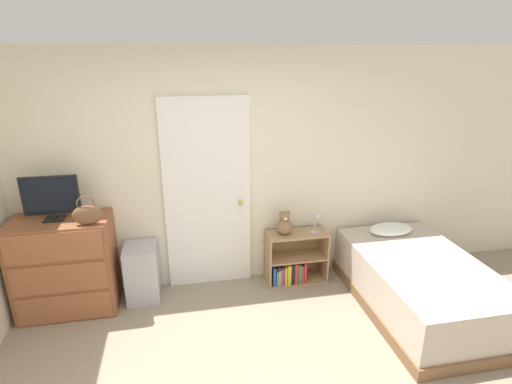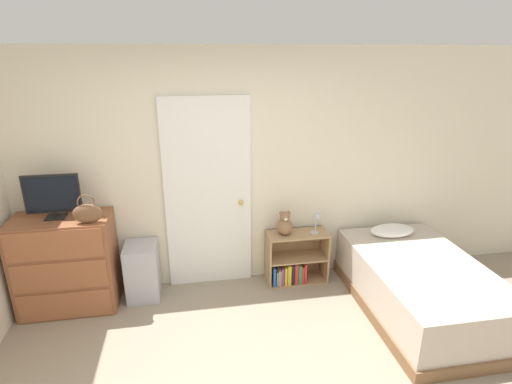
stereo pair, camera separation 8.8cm
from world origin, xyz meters
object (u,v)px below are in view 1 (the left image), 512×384
object	(u,v)px
teddy_bear	(284,224)
desk_lamp	(317,218)
tv	(51,197)
handbag	(87,214)
bookshelf	(292,263)
dresser	(66,266)
storage_bin	(142,272)
bed	(419,284)

from	to	relation	value
teddy_bear	desk_lamp	size ratio (longest dim) A/B	1.09
tv	handbag	size ratio (longest dim) A/B	1.80
bookshelf	teddy_bear	distance (m)	0.50
handbag	teddy_bear	xyz separation A→B (m)	(1.94, 0.25, -0.37)
dresser	teddy_bear	bearing A→B (deg)	2.34
storage_bin	bed	xyz separation A→B (m)	(2.76, -0.71, -0.03)
bookshelf	tv	bearing A→B (deg)	-178.31
tv	desk_lamp	size ratio (longest dim) A/B	2.01
desk_lamp	dresser	bearing A→B (deg)	-178.87
dresser	teddy_bear	distance (m)	2.26
storage_bin	bed	bearing A→B (deg)	-14.53
dresser	bookshelf	bearing A→B (deg)	2.27
tv	handbag	world-z (taller)	tv
dresser	teddy_bear	world-z (taller)	dresser
tv	teddy_bear	distance (m)	2.33
desk_lamp	bed	xyz separation A→B (m)	(0.87, -0.70, -0.50)
dresser	bed	world-z (taller)	dresser
tv	handbag	bearing A→B (deg)	-28.70
dresser	desk_lamp	world-z (taller)	dresser
tv	desk_lamp	distance (m)	2.66
handbag	tv	bearing A→B (deg)	151.30
storage_bin	bookshelf	world-z (taller)	storage_bin
handbag	bookshelf	size ratio (longest dim) A/B	0.42
handbag	bed	size ratio (longest dim) A/B	0.15
tv	bookshelf	world-z (taller)	tv
handbag	storage_bin	size ratio (longest dim) A/B	0.47
dresser	storage_bin	xyz separation A→B (m)	(0.71, 0.06, -0.19)
dresser	desk_lamp	size ratio (longest dim) A/B	3.91
dresser	bookshelf	xyz separation A→B (m)	(2.35, 0.09, -0.27)
bookshelf	storage_bin	bearing A→B (deg)	-178.89
tv	storage_bin	xyz separation A→B (m)	(0.74, 0.04, -0.91)
dresser	storage_bin	world-z (taller)	dresser
tv	handbag	distance (m)	0.40
bookshelf	desk_lamp	bearing A→B (deg)	-9.67
storage_bin	dresser	bearing A→B (deg)	-175.06
teddy_bear	bed	xyz separation A→B (m)	(1.22, -0.75, -0.44)
teddy_bear	desk_lamp	distance (m)	0.36
storage_bin	bed	distance (m)	2.85
dresser	tv	world-z (taller)	tv
dresser	tv	distance (m)	0.72
dresser	desk_lamp	distance (m)	2.61
tv	storage_bin	size ratio (longest dim) A/B	0.84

